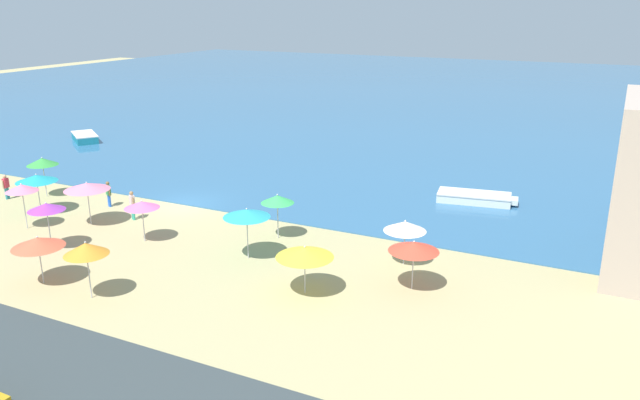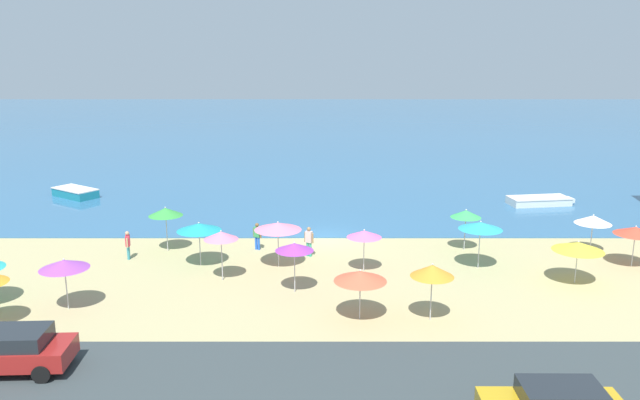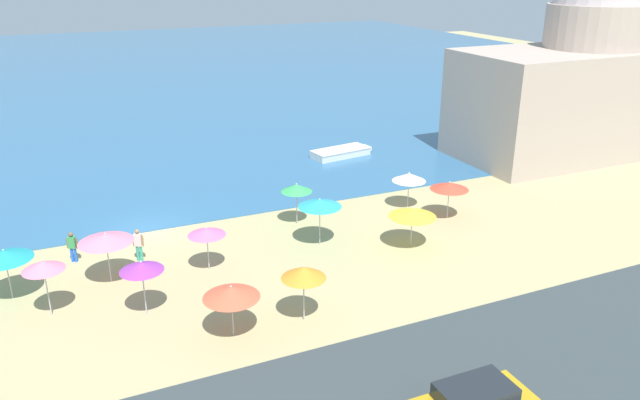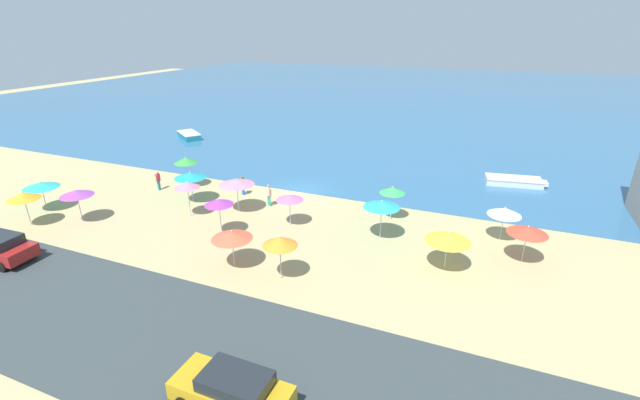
% 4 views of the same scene
% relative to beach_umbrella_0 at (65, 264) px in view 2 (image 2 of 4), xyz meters
% --- Properties ---
extents(ground_plane, '(160.00, 160.00, 0.00)m').
position_rel_beach_umbrella_0_xyz_m(ground_plane, '(11.47, 10.65, -2.08)').
color(ground_plane, tan).
extents(sea, '(150.00, 110.00, 0.05)m').
position_rel_beach_umbrella_0_xyz_m(sea, '(11.47, 65.65, -2.06)').
color(sea, '#2F628C').
rests_on(sea, ground_plane).
extents(coastal_road, '(80.00, 8.00, 0.06)m').
position_rel_beach_umbrella_0_xyz_m(coastal_road, '(11.47, -7.35, -2.05)').
color(coastal_road, '#333C3E').
rests_on(coastal_road, ground_plane).
extents(beach_umbrella_0, '(2.15, 2.15, 2.35)m').
position_rel_beach_umbrella_0_xyz_m(beach_umbrella_0, '(0.00, 0.00, 0.00)').
color(beach_umbrella_0, '#B2B2B7').
rests_on(beach_umbrella_0, ground_plane).
extents(beach_umbrella_1, '(2.25, 2.25, 2.24)m').
position_rel_beach_umbrella_0_xyz_m(beach_umbrella_1, '(12.90, -1.08, -0.14)').
color(beach_umbrella_1, '#B2B2B7').
rests_on(beach_umbrella_1, ground_plane).
extents(beach_umbrella_2, '(1.82, 1.82, 2.51)m').
position_rel_beach_umbrella_0_xyz_m(beach_umbrella_2, '(10.00, 1.94, 0.17)').
color(beach_umbrella_2, '#B2B2B7').
rests_on(beach_umbrella_2, ground_plane).
extents(beach_umbrella_3, '(1.93, 1.93, 2.60)m').
position_rel_beach_umbrella_0_xyz_m(beach_umbrella_3, '(2.47, 8.23, 0.22)').
color(beach_umbrella_3, '#B2B2B7').
rests_on(beach_umbrella_3, ground_plane).
extents(beach_umbrella_4, '(2.48, 2.48, 2.18)m').
position_rel_beach_umbrella_0_xyz_m(beach_umbrella_4, '(23.79, 3.15, -0.19)').
color(beach_umbrella_4, '#B2B2B7').
rests_on(beach_umbrella_4, ground_plane).
extents(beach_umbrella_5, '(1.74, 1.74, 2.43)m').
position_rel_beach_umbrella_0_xyz_m(beach_umbrella_5, '(19.49, 8.36, 0.07)').
color(beach_umbrella_5, '#B2B2B7').
rests_on(beach_umbrella_5, ground_plane).
extents(beach_umbrella_6, '(1.81, 1.81, 2.26)m').
position_rel_beach_umbrella_0_xyz_m(beach_umbrella_6, '(13.47, 4.88, -0.08)').
color(beach_umbrella_6, '#B2B2B7').
rests_on(beach_umbrella_6, ground_plane).
extents(beach_umbrella_8, '(1.84, 1.84, 2.55)m').
position_rel_beach_umbrella_0_xyz_m(beach_umbrella_8, '(15.90, -1.20, 0.14)').
color(beach_umbrella_8, '#B2B2B7').
rests_on(beach_umbrella_8, ground_plane).
extents(beach_umbrella_9, '(2.19, 2.19, 2.25)m').
position_rel_beach_umbrella_0_xyz_m(beach_umbrella_9, '(27.78, 5.57, -0.11)').
color(beach_umbrella_9, '#B2B2B7').
rests_on(beach_umbrella_9, ground_plane).
extents(beach_umbrella_10, '(2.36, 2.36, 2.40)m').
position_rel_beach_umbrella_0_xyz_m(beach_umbrella_10, '(4.82, 5.75, 0.04)').
color(beach_umbrella_10, '#B2B2B7').
rests_on(beach_umbrella_10, ground_plane).
extents(beach_umbrella_11, '(2.28, 2.28, 2.58)m').
position_rel_beach_umbrella_0_xyz_m(beach_umbrella_11, '(19.55, 5.33, 0.23)').
color(beach_umbrella_11, '#B2B2B7').
rests_on(beach_umbrella_11, ground_plane).
extents(beach_umbrella_12, '(2.49, 2.49, 2.49)m').
position_rel_beach_umbrella_0_xyz_m(beach_umbrella_12, '(9.00, 5.56, 0.14)').
color(beach_umbrella_12, '#B2B2B7').
rests_on(beach_umbrella_12, ground_plane).
extents(beach_umbrella_13, '(2.02, 2.02, 2.23)m').
position_rel_beach_umbrella_0_xyz_m(beach_umbrella_13, '(26.58, 7.97, -0.16)').
color(beach_umbrella_13, '#B2B2B7').
rests_on(beach_umbrella_13, ground_plane).
extents(beach_umbrella_15, '(1.72, 1.72, 2.60)m').
position_rel_beach_umbrella_0_xyz_m(beach_umbrella_15, '(6.33, 3.53, 0.25)').
color(beach_umbrella_15, '#B2B2B7').
rests_on(beach_umbrella_15, ground_plane).
extents(bather_0, '(0.51, 0.36, 1.70)m').
position_rel_beach_umbrella_0_xyz_m(bather_0, '(10.58, 7.24, -1.13)').
color(bather_0, teal).
rests_on(bather_0, ground_plane).
extents(bather_1, '(0.28, 0.56, 1.60)m').
position_rel_beach_umbrella_0_xyz_m(bather_1, '(0.67, 6.76, -1.19)').
color(bather_1, teal).
rests_on(bather_1, ground_plane).
extents(bather_2, '(0.51, 0.37, 1.58)m').
position_rel_beach_umbrella_0_xyz_m(bather_2, '(7.60, 8.45, -1.20)').
color(bather_2, blue).
rests_on(bather_2, ground_plane).
extents(parked_car_1, '(4.66, 2.12, 1.54)m').
position_rel_beach_umbrella_0_xyz_m(parked_car_1, '(0.10, -5.63, -1.21)').
color(parked_car_1, maroon).
rests_on(parked_car_1, coastal_road).
extents(skiff_nearshore, '(4.15, 3.60, 0.69)m').
position_rel_beach_umbrella_0_xyz_m(skiff_nearshore, '(-7.93, 21.52, -1.68)').
color(skiff_nearshore, teal).
rests_on(skiff_nearshore, sea).
extents(skiff_offshore, '(4.99, 2.49, 0.58)m').
position_rel_beach_umbrella_0_xyz_m(skiff_offshore, '(27.46, 18.99, -1.74)').
color(skiff_offshore, silver).
rests_on(skiff_offshore, sea).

